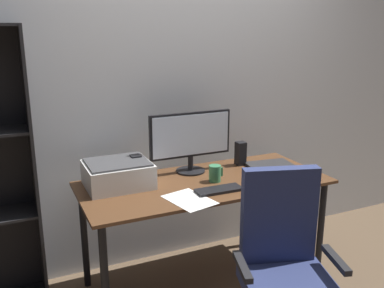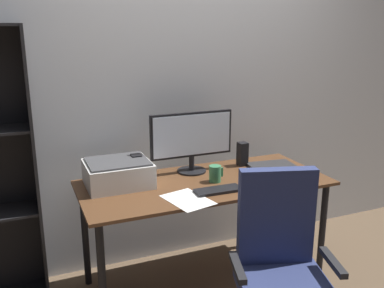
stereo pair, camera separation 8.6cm
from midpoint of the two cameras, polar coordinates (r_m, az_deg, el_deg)
name	(u,v)px [view 2 (the right image)]	position (r m, az deg, el deg)	size (l,w,h in m)	color
ground_plane	(204,281)	(3.09, 2.47, -18.05)	(12.00, 12.00, 0.00)	brown
back_wall	(176,85)	(3.08, -1.40, 7.92)	(6.40, 0.10, 2.60)	silver
desk	(205,193)	(2.78, 2.63, -6.66)	(1.61, 0.70, 0.74)	#56351E
monitor	(192,138)	(2.86, 0.83, 0.84)	(0.58, 0.20, 0.42)	black
keyboard	(219,190)	(2.58, 4.57, -6.24)	(0.29, 0.11, 0.02)	black
mouse	(250,183)	(2.70, 8.72, -5.25)	(0.06, 0.10, 0.03)	black
coffee_mug	(215,174)	(2.73, 4.05, -4.02)	(0.09, 0.08, 0.11)	#387F51
laptop	(273,167)	(3.06, 11.62, -3.03)	(0.32, 0.23, 0.02)	#2D2D30
speaker_left	(137,167)	(2.77, -6.61, -3.14)	(0.06, 0.07, 0.17)	black
speaker_right	(242,154)	(3.06, 7.63, -1.34)	(0.06, 0.07, 0.17)	black
printer	(118,173)	(2.69, -9.05, -3.88)	(0.40, 0.34, 0.16)	silver
paper_sheet	(188,200)	(2.46, 0.42, -7.54)	(0.21, 0.30, 0.00)	white
office_chair	(281,280)	(2.31, 13.01, -17.45)	(0.57, 0.57, 1.01)	#232326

